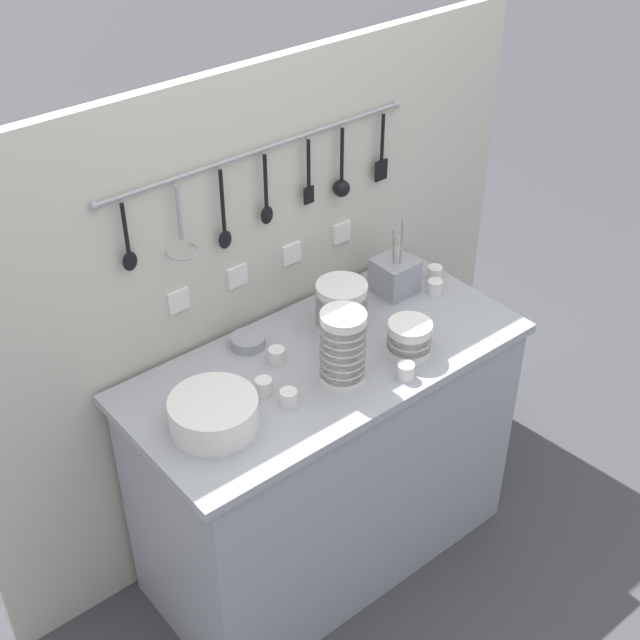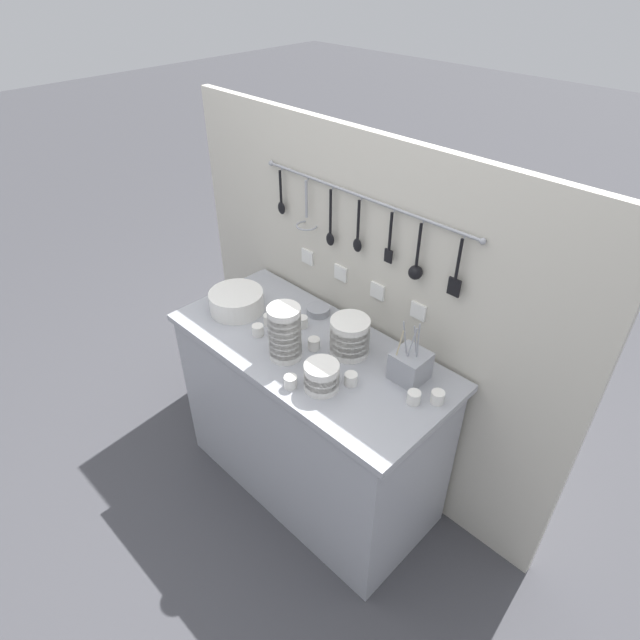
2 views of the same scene
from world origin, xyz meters
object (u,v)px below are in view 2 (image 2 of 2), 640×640
bowl_stack_wide_centre (285,333)px  cup_mid_row (269,320)px  cup_back_right (351,379)px  cup_beside_plates (314,344)px  steel_mixing_bowl (318,310)px  bowl_stack_nested_right (322,376)px  cutlery_caddy (410,366)px  bowl_stack_back_corner (350,336)px  plate_stack (237,301)px  cup_by_caddy (438,397)px  cup_centre (414,397)px  cup_front_right (302,322)px  cup_front_left (291,382)px  cup_back_left (258,330)px

bowl_stack_wide_centre → cup_mid_row: bowl_stack_wide_centre is taller
cup_back_right → cup_beside_plates: (-0.26, 0.06, 0.00)m
steel_mixing_bowl → bowl_stack_nested_right: bearing=-43.8°
steel_mixing_bowl → cutlery_caddy: (0.56, -0.06, 0.04)m
bowl_stack_back_corner → cup_beside_plates: 0.16m
bowl_stack_back_corner → cutlery_caddy: (0.27, 0.05, -0.02)m
plate_stack → cup_by_caddy: plate_stack is taller
steel_mixing_bowl → cup_centre: size_ratio=2.11×
bowl_stack_back_corner → bowl_stack_nested_right: 0.25m
plate_stack → cup_by_caddy: size_ratio=4.89×
cup_back_right → cup_front_right: (-0.40, 0.13, 0.00)m
bowl_stack_back_corner → cup_front_left: (-0.02, -0.32, -0.06)m
cutlery_caddy → cup_front_right: (-0.54, -0.06, -0.04)m
bowl_stack_wide_centre → cup_front_left: size_ratio=4.69×
plate_stack → cutlery_caddy: (0.85, 0.18, 0.01)m
bowl_stack_wide_centre → cup_front_right: (-0.10, 0.19, -0.09)m
cup_centre → plate_stack: bearing=-175.0°
cup_back_right → cup_by_caddy: 0.33m
cup_mid_row → cutlery_caddy: bearing=12.9°
steel_mixing_bowl → cup_mid_row: bearing=-114.3°
cup_mid_row → cup_beside_plates: bearing=4.0°
cup_back_right → cup_centre: same height
bowl_stack_wide_centre → cup_back_right: 0.33m
steel_mixing_bowl → cup_front_left: (0.27, -0.42, 0.01)m
cup_by_caddy → cup_front_left: same height
bowl_stack_wide_centre → steel_mixing_bowl: size_ratio=2.22×
plate_stack → cutlery_caddy: 0.87m
cup_back_right → plate_stack: bearing=179.5°
bowl_stack_wide_centre → cup_mid_row: 0.25m
steel_mixing_bowl → cup_centre: bearing=-13.7°
cup_back_right → cup_front_right: size_ratio=1.00×
bowl_stack_wide_centre → cup_front_left: bowl_stack_wide_centre is taller
bowl_stack_wide_centre → cup_back_left: size_ratio=4.69×
cup_back_left → bowl_stack_wide_centre: bearing=-3.6°
cup_front_right → cup_back_right: bearing=-17.6°
plate_stack → steel_mixing_bowl: plate_stack is taller
cup_back_right → cup_mid_row: size_ratio=1.00×
bowl_stack_back_corner → cup_by_caddy: size_ratio=3.21×
bowl_stack_nested_right → cup_centre: size_ratio=2.65×
cup_back_right → cup_front_right: bearing=162.4°
bowl_stack_back_corner → cup_centre: (0.37, -0.05, -0.06)m
plate_stack → cup_back_left: plate_stack is taller
cup_front_left → cup_back_right: bearing=48.4°
cup_back_right → cup_front_left: 0.23m
cup_centre → cup_front_left: size_ratio=1.00×
cup_back_right → cup_centre: size_ratio=1.00×
bowl_stack_wide_centre → steel_mixing_bowl: 0.35m
cup_by_caddy → cup_mid_row: bearing=-172.0°
cup_front_right → cutlery_caddy: bearing=6.3°
steel_mixing_bowl → cup_back_left: cup_back_left is taller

